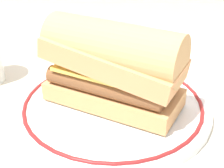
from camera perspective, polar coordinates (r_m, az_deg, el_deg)
The scene contains 3 objects.
ground_plane at distance 0.50m, azimuth -0.48°, elevation -6.37°, with size 1.50×1.50×0.00m, color beige.
plate at distance 0.52m, azimuth 0.00°, elevation -3.58°, with size 0.29×0.29×0.01m.
sausage_sandwich at distance 0.48m, azimuth 0.00°, elevation 3.34°, with size 0.21×0.14×0.12m.
Camera 1 is at (0.08, -0.39, 0.29)m, focal length 54.85 mm.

